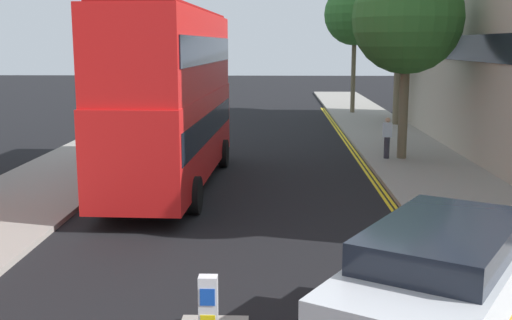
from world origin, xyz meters
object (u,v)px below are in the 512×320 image
(keep_left_bollard, at_px, (208,315))
(pedestrian_far, at_px, (387,137))
(double_decker_bus_away, at_px, (172,93))
(taxi_minivan, at_px, (436,302))

(keep_left_bollard, relative_size, pedestrian_far, 0.69)
(double_decker_bus_away, height_order, pedestrian_far, double_decker_bus_away)
(double_decker_bus_away, distance_m, pedestrian_far, 9.18)
(keep_left_bollard, height_order, double_decker_bus_away, double_decker_bus_away)
(double_decker_bus_away, distance_m, taxi_minivan, 13.12)
(keep_left_bollard, height_order, pedestrian_far, pedestrian_far)
(double_decker_bus_away, xyz_separation_m, pedestrian_far, (7.69, 4.57, -2.04))
(taxi_minivan, bearing_deg, keep_left_bollard, 171.06)
(pedestrian_far, bearing_deg, taxi_minivan, -97.42)
(keep_left_bollard, bearing_deg, double_decker_bus_away, 101.88)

